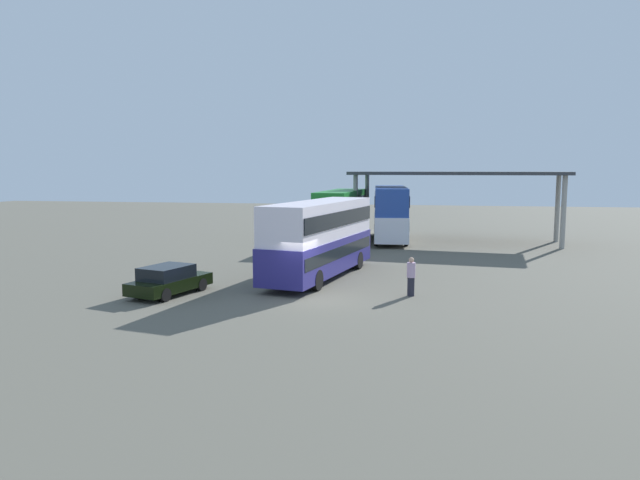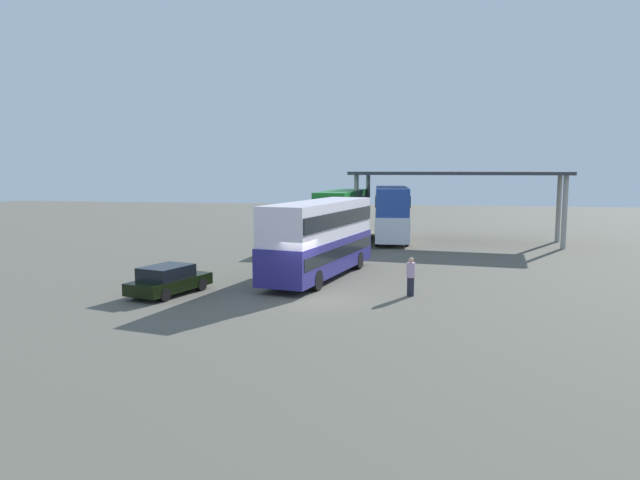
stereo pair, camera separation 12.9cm
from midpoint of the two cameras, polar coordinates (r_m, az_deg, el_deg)
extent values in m
plane|color=#5B584D|center=(25.88, -0.95, -5.69)|extent=(140.00, 140.00, 0.00)
cube|color=navy|center=(30.39, 0.12, -1.43)|extent=(4.43, 10.72, 1.77)
cube|color=white|center=(30.17, 0.12, 2.04)|extent=(4.32, 10.50, 1.92)
cube|color=black|center=(30.36, 0.12, -1.03)|extent=(4.38, 10.31, 0.60)
cube|color=black|center=(30.16, 0.12, 2.22)|extent=(4.38, 10.31, 0.77)
cube|color=black|center=(35.17, 3.21, 0.14)|extent=(2.08, 0.50, 1.06)
cube|color=orange|center=(35.08, 3.22, 1.52)|extent=(1.71, 0.41, 0.36)
cylinder|color=black|center=(33.88, 0.38, -1.82)|extent=(0.47, 1.04, 1.00)
cylinder|color=black|center=(33.15, 3.97, -2.03)|extent=(0.47, 1.04, 1.00)
cylinder|color=black|center=(28.03, -4.44, -3.69)|extent=(0.47, 1.04, 1.00)
cylinder|color=black|center=(27.14, -0.20, -4.02)|extent=(0.47, 1.04, 1.00)
cube|color=black|center=(27.25, -14.57, -4.21)|extent=(2.83, 4.42, 0.55)
cube|color=black|center=(27.00, -14.89, -3.11)|extent=(2.19, 2.61, 0.58)
cylinder|color=black|center=(28.75, -14.12, -4.02)|extent=(0.36, 0.63, 0.60)
cylinder|color=black|center=(27.74, -11.57, -4.34)|extent=(0.36, 0.63, 0.60)
cylinder|color=black|center=(26.91, -17.64, -4.88)|extent=(0.36, 0.63, 0.60)
cylinder|color=black|center=(25.83, -15.04, -5.28)|extent=(0.36, 0.63, 0.60)
cube|color=silver|center=(45.69, 2.25, 1.39)|extent=(2.99, 10.35, 1.78)
cube|color=#1E7E29|center=(45.55, 2.26, 3.71)|extent=(2.91, 10.14, 1.93)
cube|color=black|center=(45.67, 2.25, 1.66)|extent=(3.01, 9.94, 0.61)
cube|color=black|center=(45.54, 2.26, 3.83)|extent=(3.01, 9.94, 0.77)
cube|color=black|center=(50.62, 3.38, 2.23)|extent=(2.09, 0.21, 1.07)
cube|color=orange|center=(50.56, 3.39, 3.20)|extent=(1.72, 0.17, 0.36)
cylinder|color=black|center=(49.08, 1.71, 0.91)|extent=(0.33, 1.01, 1.00)
cylinder|color=black|center=(48.67, 4.26, 0.84)|extent=(0.33, 1.01, 1.00)
cylinder|color=black|center=(42.93, -0.03, 0.04)|extent=(0.33, 1.01, 1.00)
cylinder|color=black|center=(42.46, 2.87, -0.04)|extent=(0.33, 1.01, 1.00)
cube|color=silver|center=(46.61, 7.14, 1.53)|extent=(3.36, 10.61, 1.91)
cube|color=#214295|center=(46.47, 7.18, 3.97)|extent=(3.27, 10.39, 2.07)
cube|color=black|center=(46.59, 7.14, 1.81)|extent=(3.36, 10.19, 0.65)
cube|color=black|center=(46.46, 7.18, 4.10)|extent=(3.36, 10.19, 0.83)
cube|color=black|center=(51.73, 7.01, 2.39)|extent=(2.13, 0.28, 1.14)
cube|color=orange|center=(51.67, 7.03, 3.40)|extent=(1.75, 0.23, 0.36)
cylinder|color=black|center=(49.89, 5.74, 0.98)|extent=(0.36, 1.02, 1.00)
cylinder|color=black|center=(49.95, 8.34, 0.95)|extent=(0.36, 1.02, 1.00)
cylinder|color=black|center=(43.47, 5.73, 0.09)|extent=(0.36, 1.02, 1.00)
cylinder|color=black|center=(43.53, 8.71, 0.06)|extent=(0.36, 1.02, 1.00)
cube|color=#33353A|center=(46.88, 13.63, 6.46)|extent=(17.16, 7.42, 0.25)
cylinder|color=#9E9B93|center=(49.28, 22.69, 2.91)|extent=(0.36, 0.36, 5.29)
cylinder|color=#9E9B93|center=(44.98, 23.21, 2.54)|extent=(0.36, 0.36, 5.29)
cylinder|color=#9E9B93|center=(50.20, 4.86, 3.48)|extent=(0.36, 0.36, 5.29)
cylinder|color=#9E9B93|center=(45.98, 3.70, 3.18)|extent=(0.36, 0.36, 5.29)
cylinder|color=#262633|center=(26.35, 9.12, -4.61)|extent=(0.32, 0.32, 0.86)
cylinder|color=#C09EBE|center=(26.21, 9.15, -2.96)|extent=(0.38, 0.38, 0.68)
sphere|color=tan|center=(26.13, 9.17, -1.97)|extent=(0.24, 0.24, 0.24)
camera|label=1|loc=(0.06, -89.88, 0.01)|focal=32.21mm
camera|label=2|loc=(0.06, 90.12, -0.01)|focal=32.21mm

